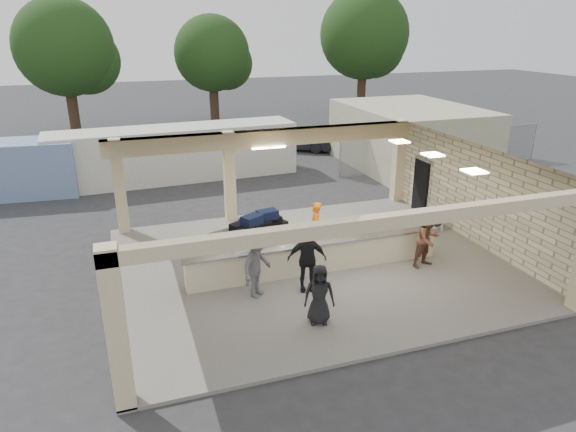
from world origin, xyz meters
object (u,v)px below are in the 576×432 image
object	(u,v)px
car_white_a	(375,139)
passenger_d	(319,294)
drum_fan	(433,218)
car_white_b	(420,136)
passenger_b	(307,259)
luggage_cart	(257,236)
passenger_a	(428,239)
passenger_c	(257,265)
container_white	(176,153)
baggage_handler	(315,227)
car_dark	(300,139)
baggage_counter	(316,256)

from	to	relation	value
car_white_a	passenger_d	bearing A→B (deg)	125.16
drum_fan	car_white_b	bearing A→B (deg)	77.55
passenger_b	passenger_d	bearing A→B (deg)	-86.77
luggage_cart	passenger_a	bearing A→B (deg)	-41.12
drum_fan	passenger_c	distance (m)	7.91
luggage_cart	passenger_a	distance (m)	5.34
container_white	car_white_b	bearing A→B (deg)	4.20
passenger_c	car_white_a	size ratio (longest dim) A/B	0.38
car_white_b	passenger_a	bearing A→B (deg)	154.86
luggage_cart	car_white_b	bearing A→B (deg)	23.80
passenger_a	drum_fan	bearing A→B (deg)	38.97
baggage_handler	passenger_c	size ratio (longest dim) A/B	0.91
passenger_a	passenger_c	distance (m)	5.52
passenger_a	container_white	xyz separation A→B (m)	(-6.14, 12.72, 0.29)
passenger_c	car_dark	size ratio (longest dim) A/B	0.47
baggage_handler	container_white	bearing A→B (deg)	-145.36
passenger_d	drum_fan	bearing A→B (deg)	51.74
car_white_a	container_white	world-z (taller)	container_white
passenger_c	drum_fan	bearing A→B (deg)	-24.18
passenger_c	car_white_a	xyz separation A→B (m)	(11.59, 15.14, -0.34)
luggage_cart	container_white	size ratio (longest dim) A/B	0.26
car_white_b	container_white	world-z (taller)	container_white
passenger_a	passenger_c	bearing A→B (deg)	167.59
car_dark	container_white	world-z (taller)	container_white
passenger_a	passenger_d	world-z (taller)	passenger_a
container_white	luggage_cart	bearing A→B (deg)	-86.74
car_white_a	car_white_b	world-z (taller)	car_white_b
baggage_handler	car_dark	bearing A→B (deg)	179.86
car_white_b	luggage_cart	bearing A→B (deg)	138.55
drum_fan	car_white_a	size ratio (longest dim) A/B	0.18
passenger_a	container_white	size ratio (longest dim) A/B	0.15
passenger_a	passenger_d	xyz separation A→B (m)	(-4.40, -1.95, -0.11)
passenger_c	car_dark	world-z (taller)	passenger_c
passenger_c	car_white_a	distance (m)	19.07
drum_fan	car_white_b	size ratio (longest dim) A/B	0.18
car_white_b	container_white	distance (m)	15.23
luggage_cart	car_white_a	distance (m)	17.00
luggage_cart	passenger_b	xyz separation A→B (m)	(0.83, -2.29, 0.08)
passenger_b	container_white	xyz separation A→B (m)	(-2.04, 12.96, 0.24)
drum_fan	passenger_b	world-z (taller)	passenger_b
drum_fan	passenger_c	bearing A→B (deg)	-142.69
luggage_cart	car_dark	world-z (taller)	luggage_cart
passenger_a	car_white_a	world-z (taller)	passenger_a
baggage_counter	car_white_b	size ratio (longest dim) A/B	1.63
baggage_handler	passenger_b	world-z (taller)	passenger_b
car_white_b	container_white	size ratio (longest dim) A/B	0.42
car_white_a	car_dark	xyz separation A→B (m)	(-4.32, 1.56, -0.04)
car_white_a	container_white	xyz separation A→B (m)	(-12.21, -2.29, 0.57)
drum_fan	car_dark	bearing A→B (deg)	108.34
luggage_cart	car_white_a	world-z (taller)	luggage_cart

